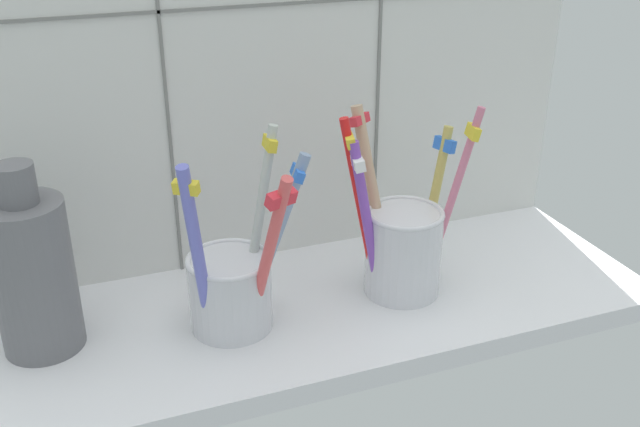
{
  "coord_description": "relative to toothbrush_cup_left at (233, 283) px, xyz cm",
  "views": [
    {
      "loc": [
        -20.64,
        -55.39,
        39.47
      ],
      "look_at": [
        0.0,
        -0.69,
        11.63
      ],
      "focal_mm": 41.51,
      "sensor_mm": 36.0,
      "label": 1
    }
  ],
  "objects": [
    {
      "name": "toothbrush_cup_right",
      "position": [
        16.44,
        0.44,
        0.66
      ],
      "size": [
        12.7,
        8.57,
        18.32
      ],
      "color": "silver",
      "rests_on": "counter_slab"
    },
    {
      "name": "tile_wall_back",
      "position": [
        8.18,
        13.02,
        16.04
      ],
      "size": [
        64.0,
        2.2,
        45.0
      ],
      "color": "silver",
      "rests_on": "ground"
    },
    {
      "name": "toothbrush_cup_left",
      "position": [
        0.0,
        0.0,
        0.0
      ],
      "size": [
        11.88,
        10.98,
        18.09
      ],
      "color": "silver",
      "rests_on": "counter_slab"
    },
    {
      "name": "ceramic_vase",
      "position": [
        -15.95,
        3.07,
        2.63
      ],
      "size": [
        6.7,
        6.7,
        16.61
      ],
      "color": "slate",
      "rests_on": "counter_slab"
    },
    {
      "name": "counter_slab",
      "position": [
        8.18,
        1.02,
        -5.46
      ],
      "size": [
        64.0,
        22.0,
        2.0
      ],
      "primitive_type": "cube",
      "color": "silver",
      "rests_on": "ground"
    }
  ]
}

